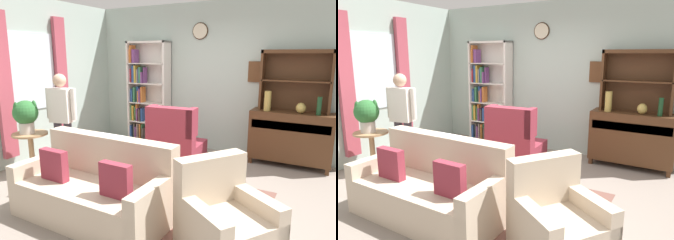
% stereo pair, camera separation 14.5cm
% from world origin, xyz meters
% --- Properties ---
extents(ground_plane, '(5.40, 4.60, 0.02)m').
position_xyz_m(ground_plane, '(0.00, 0.00, -0.01)').
color(ground_plane, gray).
extents(wall_back, '(5.00, 0.09, 2.80)m').
position_xyz_m(wall_back, '(0.00, 2.13, 1.41)').
color(wall_back, '#ADC1B7').
rests_on(wall_back, ground_plane).
extents(wall_left, '(0.16, 4.20, 2.80)m').
position_xyz_m(wall_left, '(-2.52, 0.01, 1.40)').
color(wall_left, '#ADC1B7').
rests_on(wall_left, ground_plane).
extents(area_rug, '(2.70, 1.87, 0.01)m').
position_xyz_m(area_rug, '(0.20, -0.30, 0.00)').
color(area_rug, brown).
rests_on(area_rug, ground_plane).
extents(bookshelf, '(0.90, 0.30, 2.10)m').
position_xyz_m(bookshelf, '(-1.40, 1.94, 1.00)').
color(bookshelf, silver).
rests_on(bookshelf, ground_plane).
extents(sideboard, '(1.30, 0.45, 0.92)m').
position_xyz_m(sideboard, '(1.51, 1.86, 0.51)').
color(sideboard, '#4C2D19').
rests_on(sideboard, ground_plane).
extents(sideboard_hutch, '(1.10, 0.26, 1.00)m').
position_xyz_m(sideboard_hutch, '(1.51, 1.97, 1.56)').
color(sideboard_hutch, '#4C2D19').
rests_on(sideboard_hutch, sideboard).
extents(vase_tall, '(0.11, 0.11, 0.33)m').
position_xyz_m(vase_tall, '(1.12, 1.78, 1.08)').
color(vase_tall, tan).
rests_on(vase_tall, sideboard).
extents(vase_round, '(0.15, 0.15, 0.17)m').
position_xyz_m(vase_round, '(1.64, 1.79, 1.01)').
color(vase_round, tan).
rests_on(vase_round, sideboard).
extents(bottle_wine, '(0.07, 0.07, 0.28)m').
position_xyz_m(bottle_wine, '(1.90, 1.77, 1.06)').
color(bottle_wine, '#194223').
rests_on(bottle_wine, sideboard).
extents(couch_floral, '(1.81, 0.88, 0.90)m').
position_xyz_m(couch_floral, '(-0.19, -1.00, 0.31)').
color(couch_floral, beige).
rests_on(couch_floral, ground_plane).
extents(armchair_floral, '(1.07, 1.06, 0.88)m').
position_xyz_m(armchair_floral, '(1.32, -0.91, 0.29)').
color(armchair_floral, beige).
rests_on(armchair_floral, ground_plane).
extents(wingback_chair, '(0.84, 0.86, 1.05)m').
position_xyz_m(wingback_chair, '(-0.10, 0.82, 0.38)').
color(wingback_chair, maroon).
rests_on(wingback_chair, ground_plane).
extents(plant_stand, '(0.52, 0.52, 0.66)m').
position_xyz_m(plant_stand, '(-1.95, -0.47, 0.41)').
color(plant_stand, '#A87F56').
rests_on(plant_stand, ground_plane).
extents(potted_plant_large, '(0.37, 0.37, 0.51)m').
position_xyz_m(potted_plant_large, '(-1.96, -0.50, 0.96)').
color(potted_plant_large, beige).
rests_on(potted_plant_large, plant_stand).
extents(person_reading, '(0.53, 0.27, 1.56)m').
position_xyz_m(person_reading, '(-1.56, -0.17, 0.91)').
color(person_reading, '#38333D').
rests_on(person_reading, ground_plane).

